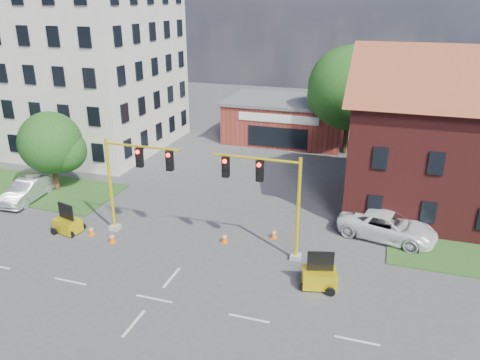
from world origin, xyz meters
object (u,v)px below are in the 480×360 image
(signal_mast_west, at_px, (132,176))
(pickup_white, at_px, (387,226))
(signal_mast_east, at_px, (270,193))
(trailer_west, at_px, (68,224))
(trailer_east, at_px, (319,277))

(signal_mast_west, distance_m, pickup_white, 16.15)
(signal_mast_east, bearing_deg, signal_mast_west, 180.00)
(trailer_west, bearing_deg, signal_mast_west, 31.39)
(signal_mast_west, relative_size, pickup_white, 1.03)
(signal_mast_east, height_order, trailer_east, signal_mast_east)
(signal_mast_east, distance_m, pickup_white, 8.42)
(trailer_east, xyz_separation_m, pickup_white, (3.19, 6.68, 0.21))
(pickup_white, bearing_deg, trailer_east, 167.42)
(signal_mast_east, distance_m, trailer_west, 13.48)
(signal_mast_west, xyz_separation_m, trailer_west, (-4.29, -1.25, -3.33))
(trailer_west, relative_size, trailer_east, 0.95)
(trailer_east, bearing_deg, pickup_white, 50.55)
(signal_mast_west, bearing_deg, pickup_white, 15.70)
(trailer_west, height_order, pickup_white, trailer_west)
(trailer_west, xyz_separation_m, pickup_white, (19.56, 5.54, 0.24))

